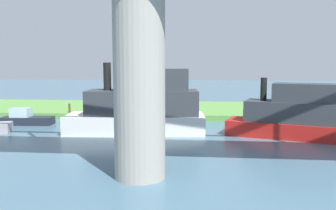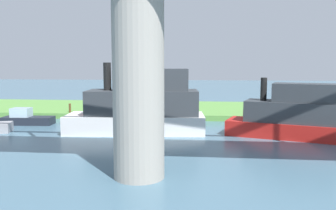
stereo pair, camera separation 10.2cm
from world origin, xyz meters
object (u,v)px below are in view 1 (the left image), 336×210
at_px(houseboat_blue, 26,119).
at_px(skiff_small, 291,115).
at_px(mooring_post, 70,108).
at_px(motorboat_white, 315,121).
at_px(motorboat_red, 140,107).
at_px(bridge_pylon, 139,74).
at_px(person_on_bank, 116,104).

height_order(houseboat_blue, skiff_small, skiff_small).
distance_m(mooring_post, skiff_small, 19.93).
xyz_separation_m(skiff_small, motorboat_white, (-2.95, -4.23, -0.99)).
xyz_separation_m(motorboat_red, skiff_small, (-10.71, 0.68, -0.39)).
bearing_deg(mooring_post, houseboat_blue, 60.24).
relative_size(bridge_pylon, motorboat_white, 1.94).
xyz_separation_m(bridge_pylon, motorboat_white, (-11.81, -13.86, -4.08)).
bearing_deg(bridge_pylon, motorboat_white, -130.42).
bearing_deg(person_on_bank, mooring_post, 22.43).
height_order(bridge_pylon, person_on_bank, bridge_pylon).
relative_size(bridge_pylon, mooring_post, 10.82).
relative_size(bridge_pylon, person_on_bank, 6.64).
distance_m(person_on_bank, houseboat_blue, 8.46).
relative_size(bridge_pylon, motorboat_red, 0.89).
bearing_deg(houseboat_blue, motorboat_red, 166.50).
relative_size(skiff_small, motorboat_white, 1.79).
relative_size(person_on_bank, mooring_post, 1.63).
bearing_deg(houseboat_blue, person_on_bank, -138.23).
bearing_deg(bridge_pylon, houseboat_blue, -46.67).
distance_m(houseboat_blue, skiff_small, 21.14).
height_order(person_on_bank, skiff_small, skiff_small).
distance_m(bridge_pylon, motorboat_white, 18.66).
relative_size(person_on_bank, motorboat_red, 0.13).
bearing_deg(person_on_bank, motorboat_white, 165.59).
xyz_separation_m(bridge_pylon, houseboat_blue, (12.03, -12.75, -4.12)).
height_order(bridge_pylon, motorboat_white, bridge_pylon).
bearing_deg(skiff_small, motorboat_white, -124.93).
distance_m(motorboat_red, motorboat_white, 14.18).
distance_m(bridge_pylon, skiff_small, 13.44).
distance_m(bridge_pylon, mooring_post, 19.70).
relative_size(person_on_bank, skiff_small, 0.16).
relative_size(houseboat_blue, motorboat_white, 0.90).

